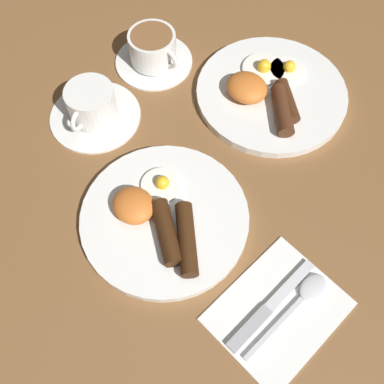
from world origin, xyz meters
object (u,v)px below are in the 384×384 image
(breakfast_plate_near, at_px, (163,218))
(teacup_near, at_px, (92,107))
(teacup_far, at_px, (153,51))
(knife, at_px, (267,309))
(breakfast_plate_far, at_px, (270,92))
(spoon, at_px, (305,296))

(breakfast_plate_near, bearing_deg, teacup_near, 167.47)
(teacup_near, height_order, teacup_far, teacup_near)
(teacup_near, xyz_separation_m, knife, (0.44, -0.04, -0.02))
(breakfast_plate_near, bearing_deg, teacup_far, 140.18)
(breakfast_plate_far, height_order, spoon, breakfast_plate_far)
(breakfast_plate_near, bearing_deg, knife, 2.62)
(knife, xyz_separation_m, spoon, (0.02, 0.05, 0.00))
(breakfast_plate_far, relative_size, teacup_far, 1.85)
(spoon, bearing_deg, breakfast_plate_far, 49.36)
(teacup_near, distance_m, spoon, 0.47)
(spoon, bearing_deg, teacup_far, 73.36)
(breakfast_plate_far, distance_m, spoon, 0.37)
(breakfast_plate_near, relative_size, teacup_near, 1.62)
(teacup_far, bearing_deg, breakfast_plate_near, -39.82)
(teacup_near, bearing_deg, breakfast_plate_near, -12.53)
(breakfast_plate_far, height_order, knife, breakfast_plate_far)
(breakfast_plate_near, distance_m, spoon, 0.24)
(teacup_near, height_order, knife, teacup_near)
(breakfast_plate_near, distance_m, knife, 0.21)
(teacup_far, distance_m, knife, 0.51)
(knife, relative_size, spoon, 1.05)
(teacup_near, bearing_deg, knife, -5.57)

